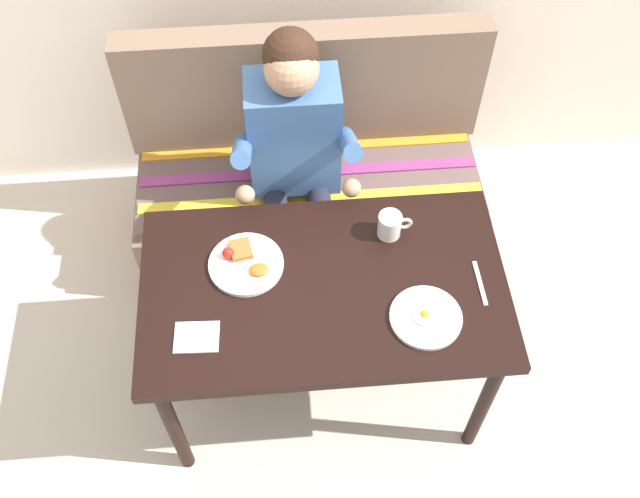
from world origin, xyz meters
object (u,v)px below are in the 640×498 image
(plate_breakfast, at_px, (245,263))
(plate_eggs, at_px, (426,317))
(table, at_px, (324,298))
(coffee_mug, at_px, (390,225))
(fork, at_px, (480,283))
(napkin, at_px, (197,337))
(person, at_px, (295,150))
(couch, at_px, (308,185))

(plate_breakfast, relative_size, plate_eggs, 1.08)
(table, relative_size, coffee_mug, 10.17)
(plate_breakfast, xyz_separation_m, plate_eggs, (0.56, -0.25, -0.00))
(coffee_mug, relative_size, fork, 0.69)
(napkin, xyz_separation_m, fork, (0.92, 0.12, -0.00))
(person, height_order, plate_breakfast, person)
(coffee_mug, bearing_deg, napkin, -151.70)
(couch, bearing_deg, coffee_mug, -67.30)
(table, bearing_deg, person, 95.49)
(coffee_mug, xyz_separation_m, napkin, (-0.65, -0.35, -0.05))
(person, height_order, plate_eggs, person)
(person, xyz_separation_m, plate_breakfast, (-0.19, -0.49, 0.00))
(couch, distance_m, plate_eggs, 1.05)
(table, distance_m, plate_eggs, 0.36)
(coffee_mug, xyz_separation_m, fork, (0.27, -0.23, -0.05))
(plate_eggs, relative_size, fork, 1.35)
(plate_eggs, xyz_separation_m, coffee_mug, (-0.07, 0.34, 0.04))
(plate_eggs, bearing_deg, fork, 30.14)
(table, relative_size, napkin, 8.65)
(couch, relative_size, fork, 8.47)
(person, distance_m, fork, 0.84)
(person, distance_m, plate_breakfast, 0.53)
(couch, height_order, person, person)
(couch, height_order, napkin, couch)
(plate_breakfast, relative_size, fork, 1.47)
(plate_breakfast, bearing_deg, plate_eggs, -24.14)
(person, bearing_deg, plate_breakfast, -111.69)
(couch, bearing_deg, plate_eggs, -71.32)
(table, height_order, plate_breakfast, plate_breakfast)
(couch, bearing_deg, person, -107.95)
(napkin, distance_m, fork, 0.93)
(couch, height_order, fork, couch)
(fork, bearing_deg, table, 174.78)
(coffee_mug, bearing_deg, person, 126.58)
(plate_breakfast, height_order, coffee_mug, coffee_mug)
(table, relative_size, fork, 7.06)
(couch, relative_size, coffee_mug, 12.20)
(couch, height_order, plate_eggs, couch)
(person, bearing_deg, table, -84.51)
(plate_eggs, height_order, coffee_mug, coffee_mug)
(person, bearing_deg, fork, -47.96)
(person, relative_size, napkin, 8.74)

